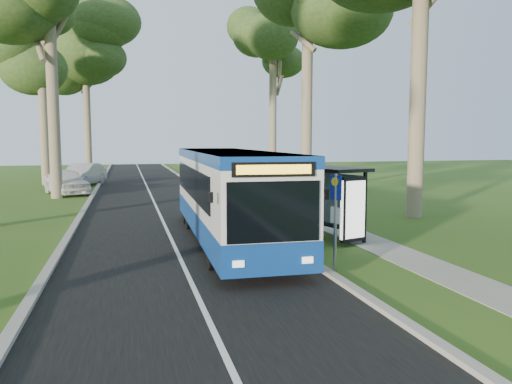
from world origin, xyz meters
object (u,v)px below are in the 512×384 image
car_white (66,181)px  car_silver (83,175)px  litter_bin (291,213)px  bus_shelter (336,189)px  bus (229,195)px  bus_stop_sign (336,211)px

car_white → car_silver: car_silver is taller
litter_bin → bus_shelter: bearing=-85.6°
bus → bus_shelter: 3.64m
bus → car_silver: 24.11m
bus_stop_sign → bus: bearing=88.7°
car_silver → bus_shelter: bearing=-48.3°
bus_stop_sign → car_white: (-8.96, 21.78, -0.78)m
bus_shelter → car_silver: bus_shelter is taller
bus_shelter → car_silver: 26.07m
bus → bus_shelter: size_ratio=3.58×
bus → litter_bin: size_ratio=13.44×
bus → litter_bin: (3.24, 3.01, -1.16)m
bus_shelter → car_white: bearing=103.3°
car_silver → car_white: bearing=-76.2°
litter_bin → car_silver: size_ratio=0.17×
bus_stop_sign → bus_shelter: bearing=42.5°
litter_bin → car_white: 17.55m
bus_stop_sign → litter_bin: bearing=56.1°
bus_stop_sign → car_white: bearing=88.6°
bus_stop_sign → bus_shelter: size_ratio=0.79×
bus_shelter → litter_bin: (-0.29, 3.84, -1.33)m
bus_stop_sign → car_silver: 29.03m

